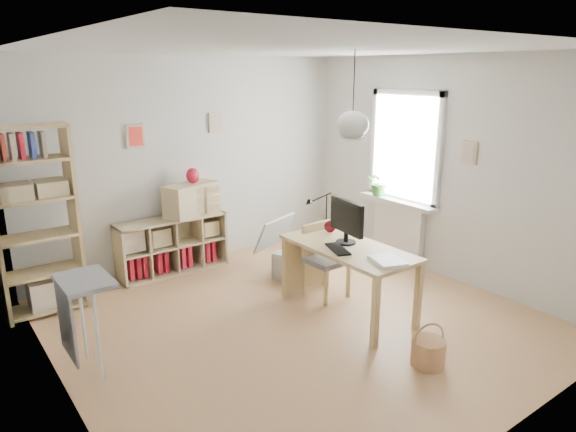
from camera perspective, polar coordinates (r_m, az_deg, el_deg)
ground at (r=5.45m, az=1.06°, el=-11.56°), size 4.50×4.50×0.00m
room_shell at (r=5.11m, az=7.19°, el=10.02°), size 4.50×4.50×4.50m
window_unit at (r=6.89m, az=12.92°, el=7.46°), size 0.07×1.16×1.46m
radiator at (r=7.11m, az=12.17°, el=-1.75°), size 0.10×0.80×0.80m
windowsill at (r=6.96m, az=12.10°, el=1.54°), size 0.22×1.20×0.06m
desk at (r=5.41m, az=6.70°, el=-4.28°), size 0.70×1.50×0.75m
cube_shelf at (r=6.78m, az=-12.99°, el=-3.59°), size 1.40×0.38×0.72m
tall_bookshelf at (r=5.87m, az=-26.37°, el=0.17°), size 0.80×0.38×2.00m
side_table at (r=4.66m, az=-22.29°, el=-8.71°), size 0.40×0.55×0.85m
chair at (r=5.87m, az=3.95°, el=-4.41°), size 0.43×0.43×0.84m
wicker_basket at (r=4.82m, az=15.32°, el=-14.31°), size 0.30×0.30×0.41m
storage_chest at (r=6.55m, az=1.00°, el=-4.51°), size 0.88×0.93×0.70m
monitor at (r=5.40m, az=6.53°, el=-0.37°), size 0.21×0.54×0.47m
keyboard at (r=5.26m, az=5.56°, el=-3.67°), size 0.26×0.40×0.02m
task_lamp at (r=5.80m, az=3.26°, el=0.95°), size 0.37×0.14×0.39m
yarn_ball at (r=5.80m, az=4.69°, el=-1.17°), size 0.13×0.13×0.13m
paper_tray at (r=4.98m, az=11.02°, el=-4.93°), size 0.36×0.40×0.03m
drawer_chest at (r=6.69m, az=-10.69°, el=1.87°), size 0.77×0.52×0.41m
red_vase at (r=6.64m, az=-10.55°, el=4.45°), size 0.17×0.17×0.20m
potted_plant at (r=7.11m, az=10.10°, el=3.74°), size 0.36×0.32×0.37m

